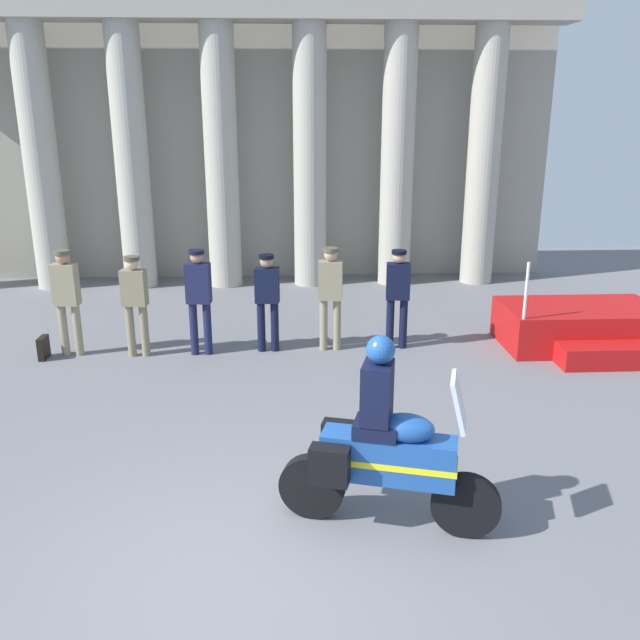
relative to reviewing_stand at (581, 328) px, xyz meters
name	(u,v)px	position (x,y,z in m)	size (l,w,h in m)	color
ground_plane	(237,584)	(-5.33, -5.64, -0.33)	(28.00, 28.00, 0.00)	slate
colonnade_backdrop	(222,131)	(-6.25, 5.04, 3.02)	(14.90, 1.57, 6.35)	#A49F91
reviewing_stand	(581,328)	(0.00, 0.00, 0.00)	(2.56, 1.96, 1.58)	#B71414
officer_in_row_0	(67,294)	(-8.35, 0.03, 0.68)	(0.40, 0.26, 1.72)	gray
officer_in_row_1	(135,298)	(-7.27, -0.06, 0.64)	(0.40, 0.26, 1.63)	#847A5B
officer_in_row_2	(199,294)	(-6.27, -0.03, 0.68)	(0.40, 0.26, 1.71)	#191E42
officer_in_row_3	(267,295)	(-5.19, 0.07, 0.62)	(0.40, 0.26, 1.61)	black
officer_in_row_4	(330,291)	(-4.17, 0.08, 0.68)	(0.40, 0.26, 1.70)	gray
officer_in_row_5	(398,291)	(-3.07, 0.11, 0.65)	(0.40, 0.26, 1.65)	black
motorcycle_with_rider	(381,449)	(-4.03, -4.86, 0.47)	(2.04, 0.90, 1.90)	black
briefcase_on_ground	(43,348)	(-8.75, -0.11, -0.15)	(0.10, 0.32, 0.36)	black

